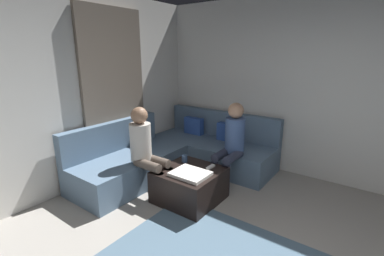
{
  "coord_description": "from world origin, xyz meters",
  "views": [
    {
      "loc": [
        0.52,
        -1.33,
        1.88
      ],
      "look_at": [
        -1.63,
        1.63,
        0.85
      ],
      "focal_mm": 25.41,
      "sensor_mm": 36.0,
      "label": 1
    }
  ],
  "objects_px": {
    "person_on_couch_side": "(146,149)",
    "sectional_couch": "(179,154)",
    "game_remote": "(211,167)",
    "coffee_mug": "(184,158)",
    "ottoman": "(190,185)",
    "person_on_couch_back": "(231,142)"
  },
  "relations": [
    {
      "from": "ottoman",
      "to": "person_on_couch_side",
      "type": "xyz_separation_m",
      "value": [
        -0.55,
        -0.22,
        0.45
      ]
    },
    {
      "from": "coffee_mug",
      "to": "person_on_couch_side",
      "type": "xyz_separation_m",
      "value": [
        -0.33,
        -0.4,
        0.19
      ]
    },
    {
      "from": "person_on_couch_back",
      "to": "ottoman",
      "type": "bearing_deg",
      "value": 72.25
    },
    {
      "from": "sectional_couch",
      "to": "coffee_mug",
      "type": "relative_size",
      "value": 26.84
    },
    {
      "from": "sectional_couch",
      "to": "game_remote",
      "type": "relative_size",
      "value": 17.0
    },
    {
      "from": "coffee_mug",
      "to": "game_remote",
      "type": "bearing_deg",
      "value": 5.71
    },
    {
      "from": "coffee_mug",
      "to": "person_on_couch_side",
      "type": "bearing_deg",
      "value": -129.51
    },
    {
      "from": "coffee_mug",
      "to": "game_remote",
      "type": "relative_size",
      "value": 0.63
    },
    {
      "from": "game_remote",
      "to": "person_on_couch_side",
      "type": "relative_size",
      "value": 0.12
    },
    {
      "from": "ottoman",
      "to": "game_remote",
      "type": "bearing_deg",
      "value": 50.71
    },
    {
      "from": "person_on_couch_side",
      "to": "sectional_couch",
      "type": "bearing_deg",
      "value": -170.17
    },
    {
      "from": "game_remote",
      "to": "person_on_couch_back",
      "type": "bearing_deg",
      "value": 84.99
    },
    {
      "from": "coffee_mug",
      "to": "game_remote",
      "type": "height_order",
      "value": "coffee_mug"
    },
    {
      "from": "ottoman",
      "to": "coffee_mug",
      "type": "height_order",
      "value": "coffee_mug"
    },
    {
      "from": "person_on_couch_back",
      "to": "coffee_mug",
      "type": "bearing_deg",
      "value": 49.2
    },
    {
      "from": "ottoman",
      "to": "person_on_couch_side",
      "type": "distance_m",
      "value": 0.74
    },
    {
      "from": "person_on_couch_back",
      "to": "game_remote",
      "type": "bearing_deg",
      "value": 84.99
    },
    {
      "from": "coffee_mug",
      "to": "game_remote",
      "type": "distance_m",
      "value": 0.4
    },
    {
      "from": "coffee_mug",
      "to": "person_on_couch_back",
      "type": "relative_size",
      "value": 0.08
    },
    {
      "from": "ottoman",
      "to": "person_on_couch_back",
      "type": "distance_m",
      "value": 0.85
    },
    {
      "from": "coffee_mug",
      "to": "ottoman",
      "type": "bearing_deg",
      "value": -39.29
    },
    {
      "from": "person_on_couch_side",
      "to": "ottoman",
      "type": "bearing_deg",
      "value": 111.59
    }
  ]
}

